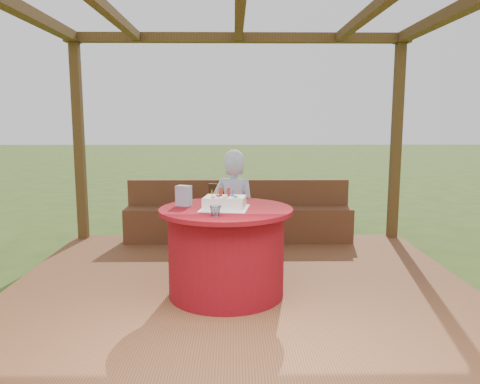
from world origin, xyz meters
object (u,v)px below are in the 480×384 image
Objects in this scene: table at (226,251)px; chair at (223,218)px; elderly_woman at (234,211)px; gift_bag at (184,196)px; drinking_glass at (215,211)px; bench at (239,221)px; birthday_cake at (225,203)px.

table is 1.43× the size of chair.
elderly_woman is at bearing -77.60° from chair.
gift_bag is at bearing -130.56° from elderly_woman.
gift_bag is 0.58m from drinking_glass.
bench is 1.38m from elderly_woman.
birthday_cake reaches higher than table.
table is at bearing 77.54° from drinking_glass.
bench is at bearing 84.78° from drinking_glass.
bench is 2.43m from drinking_glass.
bench is 2.04m from gift_bag.
chair is 8.76× the size of drinking_glass.
elderly_woman reaches higher than table.
chair reaches higher than bench.
elderly_woman is (0.14, -0.62, 0.20)m from chair.
chair is 1.82× the size of birthday_cake.
elderly_woman is at bearing -92.60° from bench.
elderly_woman is (-0.06, -1.32, 0.39)m from bench.
birthday_cake is at bearing 78.25° from drinking_glass.
bench is 15.80× the size of gift_bag.
elderly_woman is 13.48× the size of drinking_glass.
birthday_cake is at bearing -94.12° from bench.
bench is 3.55× the size of chair.
birthday_cake is (-0.08, -0.69, 0.21)m from elderly_woman.
elderly_woman is at bearing 83.00° from birthday_cake.
drinking_glass is at bearing -101.75° from birthday_cake.
table is at bearing 5.97° from gift_bag.
table is 2.59× the size of birthday_cake.
elderly_woman reaches higher than bench.
chair is (-0.06, 1.28, 0.05)m from table.
bench is 31.08× the size of drinking_glass.
bench is at bearing 86.14° from table.
elderly_woman is 1.06m from drinking_glass.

